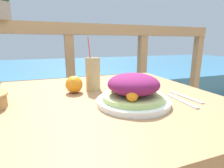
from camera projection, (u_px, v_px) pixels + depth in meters
name	position (u px, v px, depth m)	size (l,w,h in m)	color
patio_table	(94.00, 116.00, 0.77)	(1.07, 0.96, 0.72)	#997047
railing_fence	(70.00, 66.00, 1.46)	(2.80, 0.08, 1.10)	#937551
sea_backdrop	(58.00, 76.00, 3.87)	(12.00, 4.00, 0.43)	teal
salad_plate	(133.00, 91.00, 0.66)	(0.28, 0.28, 0.12)	white
drink_glass	(93.00, 74.00, 0.85)	(0.07, 0.07, 0.25)	tan
fork	(181.00, 101.00, 0.70)	(0.02, 0.18, 0.00)	silver
knife	(185.00, 97.00, 0.75)	(0.02, 0.18, 0.00)	silver
orange_near_basket	(74.00, 84.00, 0.81)	(0.08, 0.08, 0.08)	orange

